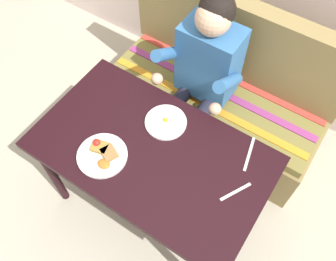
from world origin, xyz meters
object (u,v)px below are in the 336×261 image
Objects in this scene: couch at (217,98)px; plate_breakfast at (102,154)px; plate_eggs at (166,122)px; fork at (236,192)px; knife at (249,154)px; table at (152,158)px; person at (203,71)px.

plate_breakfast is (-0.18, -0.92, 0.41)m from couch.
plate_breakfast is at bearing -114.42° from plate_eggs.
couch is 1.03m from plate_breakfast.
plate_eggs is 1.30× the size of fork.
fork is 0.85× the size of knife.
plate_eggs is at bearing 100.29° from table.
person is at bearing 79.91° from plate_breakfast.
couch is 0.72m from plate_eggs.
couch is 6.54× the size of plate_eggs.
table is 0.47m from fork.
plate_eggs reaches higher than table.
table is at bearing -147.88° from fork.
person is at bearing 160.22° from fork.
table is 0.83× the size of couch.
fork is (0.64, 0.19, -0.01)m from plate_breakfast.
person reaches higher than plate_eggs.
knife is (-0.04, 0.22, 0.00)m from fork.
plate_breakfast is 1.48× the size of fork.
person is 0.76m from plate_breakfast.
person is at bearing 92.68° from plate_eggs.
plate_breakfast is 1.14× the size of plate_eggs.
fork and knife have the same top height.
couch is 5.72× the size of plate_breakfast.
fork is at bearing 16.77° from plate_breakfast.
fork is (0.49, -0.14, -0.01)m from plate_eggs.
couch is 1.19× the size of person.
couch is 0.95m from fork.
couch reaches higher than plate_breakfast.
plate_breakfast is at bearing -158.81° from knife.
table is 0.99× the size of person.
plate_eggs reaches higher than fork.
plate_breakfast reaches higher than table.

